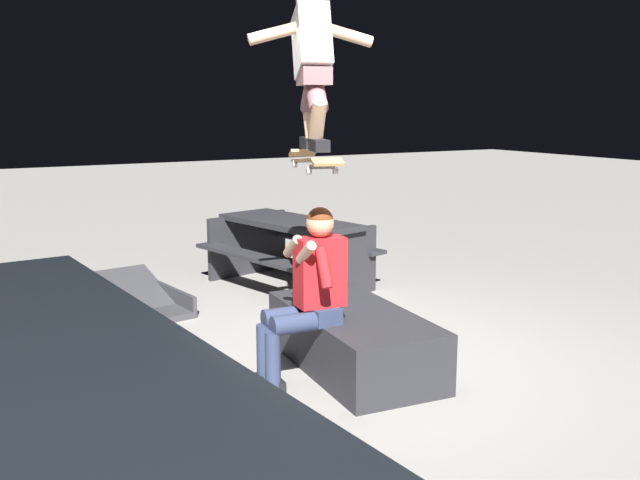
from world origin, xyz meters
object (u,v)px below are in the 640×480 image
(skater_airborne, at_px, (312,60))
(kicker_ramp, at_px, (136,304))
(skateboard, at_px, (314,160))
(person_sitting_on_ledge, at_px, (307,288))
(ledge_box_main, at_px, (353,339))
(picnic_table_back, at_px, (289,242))

(skater_airborne, distance_m, kicker_ramp, 3.30)
(skateboard, relative_size, skater_airborne, 0.92)
(skater_airborne, bearing_deg, kicker_ramp, 16.57)
(person_sitting_on_ledge, distance_m, kicker_ramp, 2.59)
(ledge_box_main, distance_m, picnic_table_back, 2.60)
(person_sitting_on_ledge, distance_m, picnic_table_back, 2.84)
(ledge_box_main, distance_m, skateboard, 1.43)
(picnic_table_back, bearing_deg, ledge_box_main, 163.68)
(person_sitting_on_ledge, xyz_separation_m, skateboard, (0.05, -0.09, 0.90))
(person_sitting_on_ledge, bearing_deg, skateboard, -59.35)
(skateboard, bearing_deg, skater_airborne, -18.14)
(kicker_ramp, bearing_deg, skater_airborne, -163.43)
(ledge_box_main, bearing_deg, picnic_table_back, -16.32)
(ledge_box_main, distance_m, skater_airborne, 2.10)
(kicker_ramp, relative_size, picnic_table_back, 0.65)
(skater_airborne, height_order, picnic_table_back, skater_airborne)
(ledge_box_main, height_order, skateboard, skateboard)
(ledge_box_main, bearing_deg, skateboard, 95.32)
(skater_airborne, height_order, kicker_ramp, skater_airborne)
(ledge_box_main, xyz_separation_m, person_sitting_on_ledge, (-0.09, 0.45, 0.48))
(kicker_ramp, bearing_deg, ledge_box_main, -156.22)
(skateboard, xyz_separation_m, kicker_ramp, (2.39, 0.68, -1.54))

